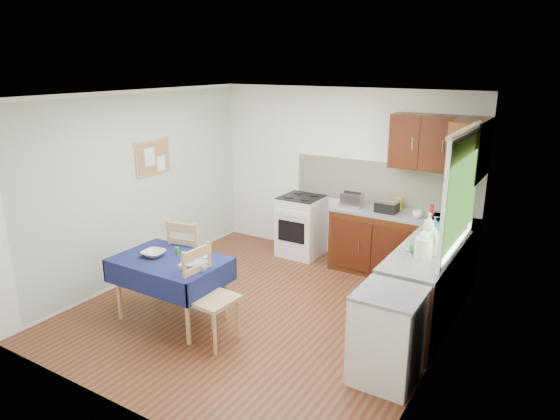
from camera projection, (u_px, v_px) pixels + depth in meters
The scene contains 33 objects.
floor at pixel (264, 309), 5.96m from camera, with size 4.20×4.20×0.00m, color #4D2314.
ceiling at pixel (262, 95), 5.24m from camera, with size 4.00×4.20×0.02m, color white.
wall_back at pixel (342, 175), 7.32m from camera, with size 4.00×0.02×2.50m, color white.
wall_front at pixel (115, 274), 3.88m from camera, with size 4.00×0.02×2.50m, color white.
wall_left at pixel (137, 187), 6.60m from camera, with size 0.02×4.20×2.50m, color silver.
wall_right at pixel (444, 241), 4.60m from camera, with size 0.02×4.20×2.50m, color white.
base_cabinets at pixel (411, 264), 6.18m from camera, with size 1.90×2.30×0.86m.
worktop_back at pixel (403, 215), 6.65m from camera, with size 1.90×0.60×0.04m, color slate.
worktop_right at pixel (428, 251), 5.39m from camera, with size 0.60×1.70×0.04m, color slate.
worktop_corner at pixel (453, 222), 6.33m from camera, with size 0.60×0.60×0.04m, color slate.
splashback at pixel (383, 183), 6.99m from camera, with size 2.70×0.02×0.60m, color white.
upper_cabinets at pixel (446, 145), 6.14m from camera, with size 1.20×0.85×0.70m.
stove at pixel (301, 226), 7.55m from camera, with size 0.60×0.61×0.92m.
window at pixel (462, 183), 5.07m from camera, with size 0.04×1.48×1.26m.
fridge at pixel (387, 336), 4.53m from camera, with size 0.58×0.60×0.89m.
corkboard at pixel (153, 157), 6.73m from camera, with size 0.04×0.62×0.47m.
dining_table at pixel (170, 267), 5.56m from camera, with size 1.23×0.83×0.74m.
chair_far at pixel (190, 256), 6.10m from camera, with size 0.54×0.54×1.04m.
chair_near at pixel (209, 293), 5.16m from camera, with size 0.48×0.48×1.02m.
toaster at pixel (352, 200), 6.91m from camera, with size 0.29×0.18×0.22m.
sandwich_press at pixel (387, 206), 6.69m from camera, with size 0.28×0.24×0.16m.
sauce_bottle at pixel (432, 213), 6.29m from camera, with size 0.05×0.05×0.22m, color #AF0E16.
yellow_packet at pixel (398, 203), 6.83m from camera, with size 0.12×0.08×0.16m, color yellow.
dish_rack at pixel (431, 248), 5.33m from camera, with size 0.46×0.35×0.22m.
kettle at pixel (423, 246), 5.08m from camera, with size 0.18×0.18×0.30m.
cup at pixel (417, 214), 6.44m from camera, with size 0.12×0.12×0.09m, color white.
soap_bottle_a at pixel (428, 227), 5.58m from camera, with size 0.13×0.13×0.33m, color white.
soap_bottle_b at pixel (435, 225), 5.85m from camera, with size 0.09×0.09×0.20m, color blue.
soap_bottle_c at pixel (417, 245), 5.23m from camera, with size 0.15×0.15×0.19m, color #23832D.
plate_bowl at pixel (154, 254), 5.59m from camera, with size 0.25×0.25×0.06m, color beige.
book at pixel (195, 255), 5.62m from camera, with size 0.15×0.20×0.02m, color white.
spice_jar at pixel (177, 251), 5.61m from camera, with size 0.05×0.05×0.09m, color #24852C.
tea_towel at pixel (195, 264), 5.31m from camera, with size 0.29×0.23×0.05m, color navy.
Camera 1 is at (2.96, -4.49, 2.84)m, focal length 32.00 mm.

